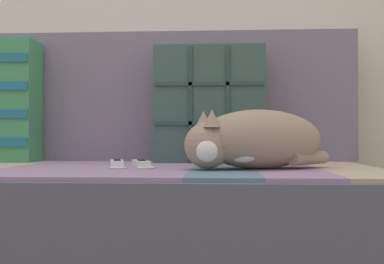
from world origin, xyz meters
TOP-DOWN VIEW (x-y plane):
  - couch at (0.00, 0.11)m, footprint 1.85×0.88m
  - sofa_backrest at (0.00, 0.48)m, footprint 1.82×0.14m
  - throw_pillow_quilted at (0.39, 0.33)m, footprint 0.37×0.14m
  - sleeping_cat at (0.51, -0.00)m, footprint 0.40×0.29m
  - game_remote_near at (0.20, 0.08)m, footprint 0.10×0.19m
  - game_remote_far at (0.13, 0.08)m, footprint 0.09×0.20m

SIDE VIEW (x-z plane):
  - couch at x=0.00m, z-range 0.00..0.42m
  - game_remote_near at x=0.20m, z-range 0.42..0.44m
  - game_remote_far at x=0.13m, z-range 0.42..0.44m
  - sleeping_cat at x=0.51m, z-range 0.42..0.58m
  - throw_pillow_quilted at x=0.39m, z-range 0.42..0.81m
  - sofa_backrest at x=0.00m, z-range 0.42..0.89m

